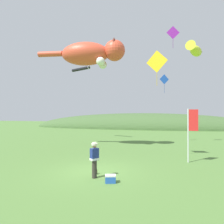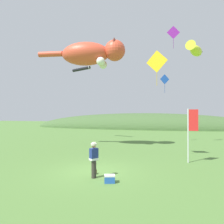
{
  "view_description": "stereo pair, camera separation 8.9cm",
  "coord_description": "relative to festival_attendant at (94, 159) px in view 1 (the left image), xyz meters",
  "views": [
    {
      "loc": [
        3.37,
        -10.44,
        3.24
      ],
      "look_at": [
        0.0,
        4.0,
        3.31
      ],
      "focal_mm": 32.0,
      "sensor_mm": 36.0,
      "label": 1
    },
    {
      "loc": [
        3.46,
        -10.42,
        3.24
      ],
      "look_at": [
        0.0,
        4.0,
        3.31
      ],
      "focal_mm": 32.0,
      "sensor_mm": 36.0,
      "label": 2
    }
  ],
  "objects": [
    {
      "name": "kite_diamond_violet",
      "position": [
        4.5,
        10.7,
        10.1
      ],
      "size": [
        1.25,
        0.29,
        2.18
      ],
      "color": "purple"
    },
    {
      "name": "picnic_cooler",
      "position": [
        0.93,
        -0.48,
        -0.77
      ],
      "size": [
        0.56,
        0.45,
        0.36
      ],
      "color": "blue",
      "rests_on": "ground"
    },
    {
      "name": "ground_plane",
      "position": [
        -0.25,
        0.95,
        -0.95
      ],
      "size": [
        120.0,
        120.0,
        0.0
      ],
      "primitive_type": "plane",
      "color": "#517A38"
    },
    {
      "name": "distant_hill_ridge",
      "position": [
        -0.25,
        33.4,
        -0.95
      ],
      "size": [
        49.23,
        10.75,
        6.41
      ],
      "color": "#426033",
      "rests_on": "ground"
    },
    {
      "name": "kite_giant_cat",
      "position": [
        -2.88,
        7.9,
        7.73
      ],
      "size": [
        8.19,
        2.78,
        2.49
      ],
      "color": "#E04C33"
    },
    {
      "name": "festival_attendant",
      "position": [
        0.0,
        0.0,
        0.0
      ],
      "size": [
        0.46,
        0.49,
        1.77
      ],
      "color": "#332D28",
      "rests_on": "ground"
    },
    {
      "name": "kite_fish_windsock",
      "position": [
        5.69,
        5.89,
        6.85
      ],
      "size": [
        1.6,
        2.62,
        0.78
      ],
      "color": "yellow"
    },
    {
      "name": "kite_diamond_gold",
      "position": [
        3.01,
        4.54,
        5.82
      ],
      "size": [
        1.45,
        0.55,
        2.44
      ],
      "color": "yellow"
    },
    {
      "name": "kite_diamond_blue",
      "position": [
        3.72,
        12.42,
        5.86
      ],
      "size": [
        0.96,
        0.52,
        1.98
      ],
      "color": "blue"
    },
    {
      "name": "festival_banner_pole",
      "position": [
        5.18,
        4.36,
        1.34
      ],
      "size": [
        0.66,
        0.08,
        3.53
      ],
      "color": "silver",
      "rests_on": "ground"
    },
    {
      "name": "kite_tube_streamer",
      "position": [
        -6.07,
        13.22,
        7.64
      ],
      "size": [
        2.8,
        1.57,
        0.44
      ],
      "color": "black"
    },
    {
      "name": "kite_spool",
      "position": [
        -0.16,
        0.63,
        -0.83
      ],
      "size": [
        0.16,
        0.25,
        0.25
      ],
      "color": "olive",
      "rests_on": "ground"
    }
  ]
}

